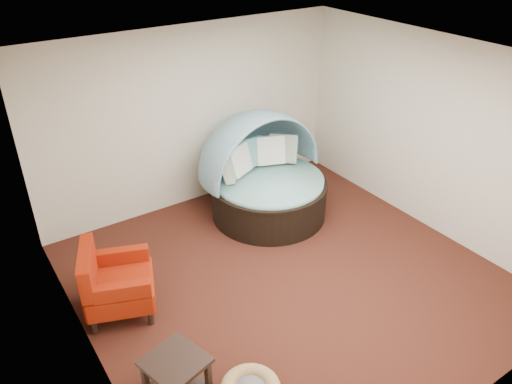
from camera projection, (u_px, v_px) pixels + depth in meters
floor at (288, 277)px, 6.51m from camera, size 5.00×5.00×0.00m
wall_back at (192, 118)px, 7.62m from camera, size 5.00×0.00×5.00m
wall_front at (481, 307)px, 4.02m from camera, size 5.00×0.00×5.00m
wall_left at (77, 256)px, 4.61m from camera, size 0.00×5.00×5.00m
wall_right at (433, 136)px, 7.03m from camera, size 0.00×5.00×5.00m
ceiling at (297, 64)px, 5.12m from camera, size 5.00×5.00×0.00m
canopy_daybed at (265, 169)px, 7.55m from camera, size 1.95×1.83×1.63m
red_armchair at (114, 283)px, 5.78m from camera, size 1.01×1.01×0.92m
side_table at (176, 373)px, 4.76m from camera, size 0.65×0.65×0.51m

